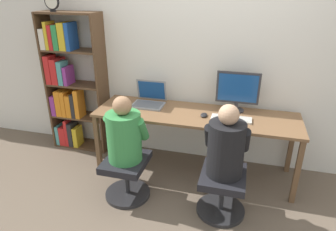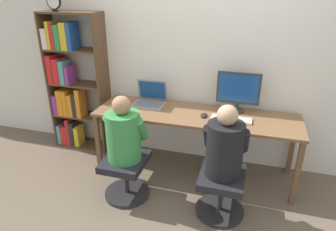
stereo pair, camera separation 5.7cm
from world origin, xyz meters
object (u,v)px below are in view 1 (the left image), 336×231
keyboard (231,119)px  office_chair_right (127,174)px  person_at_laptop (124,134)px  person_at_monitor (226,145)px  bookshelf (69,86)px  desktop_monitor (238,91)px  desk_clock (52,2)px  laptop (149,100)px  office_chair_left (222,189)px

keyboard → office_chair_right: size_ratio=0.88×
keyboard → person_at_laptop: size_ratio=0.63×
person_at_monitor → office_chair_right: bearing=-179.3°
keyboard → bookshelf: 2.06m
desktop_monitor → person_at_monitor: bearing=-92.3°
keyboard → desk_clock: desk_clock is taller
desk_clock → person_at_laptop: bearing=-33.8°
office_chair_right → bookshelf: bookshelf is taller
bookshelf → person_at_monitor: bearing=-21.3°
laptop → bookshelf: size_ratio=0.21×
desk_clock → office_chair_left: bearing=-19.7°
desktop_monitor → bookshelf: bookshelf is taller
keyboard → person_at_monitor: bearing=-90.3°
desktop_monitor → office_chair_right: size_ratio=0.98×
laptop → desk_clock: size_ratio=1.83×
laptop → office_chair_right: 0.91m
office_chair_left → desktop_monitor: bearing=87.7°
office_chair_left → desk_clock: desk_clock is taller
desktop_monitor → office_chair_left: bearing=-92.3°
person_at_laptop → bookshelf: (-1.08, 0.81, 0.13)m
desktop_monitor → desk_clock: 2.28m
bookshelf → desk_clock: bearing=-113.0°
bookshelf → desktop_monitor: bearing=0.1°
person_at_laptop → desk_clock: bearing=146.2°
person_at_laptop → desk_clock: 1.75m
desktop_monitor → person_at_laptop: bearing=-140.9°
desktop_monitor → person_at_laptop: 1.31m
office_chair_left → desk_clock: (-2.07, 0.74, 1.58)m
laptop → office_chair_left: size_ratio=0.77×
office_chair_left → person_at_laptop: (-0.96, -0.00, 0.46)m
keyboard → bookshelf: (-2.05, 0.26, 0.10)m
laptop → office_chair_right: size_ratio=0.77×
office_chair_right → keyboard: bearing=29.9°
desk_clock → desktop_monitor: bearing=1.8°
desktop_monitor → person_at_monitor: size_ratio=0.68×
desk_clock → office_chair_right: bearing=-34.0°
office_chair_left → bookshelf: bookshelf is taller
laptop → person_at_laptop: 0.74m
person_at_laptop → laptop: bearing=89.5°
desktop_monitor → person_at_monitor: (-0.03, -0.80, -0.24)m
desktop_monitor → person_at_laptop: desktop_monitor is taller
desktop_monitor → laptop: size_ratio=1.28×
person_at_monitor → desk_clock: size_ratio=3.43×
laptop → office_chair_left: (0.96, -0.74, -0.53)m
desktop_monitor → laptop: desktop_monitor is taller
office_chair_right → desk_clock: size_ratio=2.38×
laptop → office_chair_right: bearing=-90.5°
office_chair_left → person_at_monitor: (0.00, 0.01, 0.47)m
office_chair_right → desk_clock: bearing=146.0°
laptop → person_at_laptop: bearing=-90.5°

